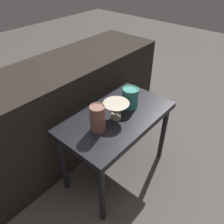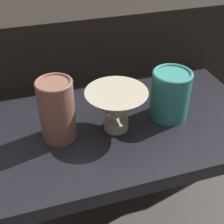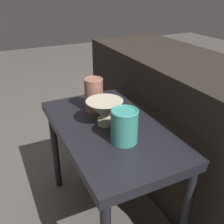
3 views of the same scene
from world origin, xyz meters
The scene contains 6 objects.
ground_plane centered at (0.00, 0.00, 0.00)m, with size 8.00×8.00×0.00m, color #4C4742.
table centered at (0.00, 0.00, 0.47)m, with size 0.75×0.42×0.53m.
couch_backdrop centered at (0.00, 0.50, 0.37)m, with size 1.63×0.50×0.73m.
bowl centered at (-0.02, -0.01, 0.60)m, with size 0.16×0.16×0.11m.
vase_textured_left centered at (-0.17, 0.00, 0.62)m, with size 0.09×0.09×0.16m.
vase_colorful_right centered at (0.13, 0.00, 0.60)m, with size 0.11×0.11×0.13m.
Camera 3 is at (0.88, -0.42, 1.09)m, focal length 42.00 mm.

